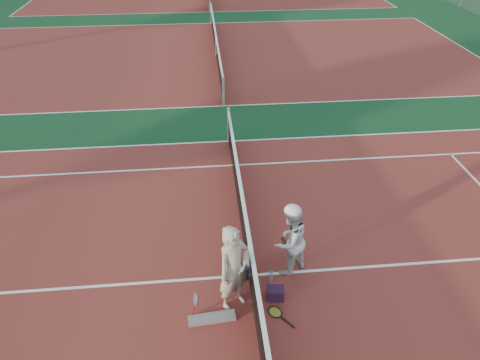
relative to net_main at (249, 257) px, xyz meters
name	(u,v)px	position (x,y,z in m)	size (l,w,h in m)	color
ground	(249,276)	(0.00, 0.00, -0.51)	(130.00, 130.00, 0.00)	#0F371A
court_main	(249,275)	(0.00, 0.00, -0.51)	(23.77, 10.97, 0.01)	maroon
court_far_a	(216,55)	(0.00, 13.50, -0.51)	(23.77, 10.97, 0.01)	maroon
net_main	(249,257)	(0.00, 0.00, 0.00)	(0.10, 10.98, 1.02)	black
net_far_a	(216,44)	(0.00, 13.50, 0.00)	(0.10, 10.98, 1.02)	black
player_a	(234,269)	(-0.35, -0.65, 0.41)	(0.67, 0.44, 1.83)	#B8A78F
player_b	(290,241)	(0.81, 0.10, 0.28)	(0.77, 0.60, 1.58)	white
racket_red	(196,305)	(-1.05, -0.88, -0.22)	(0.18, 0.27, 0.59)	maroon
racket_black_held	(285,248)	(0.79, 0.41, -0.22)	(0.24, 0.27, 0.57)	black
racket_spare	(275,312)	(0.38, -0.95, -0.49)	(0.60, 0.27, 0.03)	black
sports_bag_navy	(237,274)	(-0.24, -0.06, -0.36)	(0.37, 0.26, 0.29)	black
sports_bag_purple	(275,293)	(0.43, -0.61, -0.38)	(0.32, 0.22, 0.26)	black
net_cover_canvas	(212,318)	(-0.78, -0.99, -0.46)	(0.86, 0.20, 0.09)	slate
water_bottle	(271,278)	(0.41, -0.23, -0.36)	(0.09, 0.09, 0.30)	#AAC2D7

